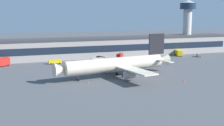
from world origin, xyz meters
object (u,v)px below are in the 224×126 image
object	(u,v)px
crew_van	(101,59)
traffic_cone_0	(171,82)
follow_me_car	(155,57)
belt_loader	(55,62)
fuel_truck	(179,53)
baggage_tug	(199,55)
stair_truck	(120,56)
traffic_cone_1	(157,80)
airliner	(117,64)
traffic_cone_3	(184,81)
catering_truck	(2,62)
traffic_cone_2	(88,82)
control_tower	(187,20)

from	to	relation	value
crew_van	traffic_cone_0	bearing A→B (deg)	-80.79
follow_me_car	belt_loader	distance (m)	55.28
fuel_truck	baggage_tug	distance (m)	11.81
baggage_tug	traffic_cone_0	xyz separation A→B (m)	(-50.24, -52.00, -0.78)
stair_truck	crew_van	distance (m)	11.58
traffic_cone_0	traffic_cone_1	world-z (taller)	traffic_cone_0
follow_me_car	airliner	bearing A→B (deg)	-135.72
baggage_tug	traffic_cone_3	distance (m)	68.21
stair_truck	catering_truck	xyz separation A→B (m)	(-61.08, 0.32, 0.31)
catering_truck	fuel_truck	bearing A→B (deg)	1.45
baggage_tug	traffic_cone_0	world-z (taller)	baggage_tug
fuel_truck	traffic_cone_0	bearing A→B (deg)	-124.77
stair_truck	baggage_tug	xyz separation A→B (m)	(47.87, -5.38, -0.89)
traffic_cone_0	traffic_cone_2	bearing A→B (deg)	160.90
fuel_truck	crew_van	world-z (taller)	fuel_truck
airliner	belt_loader	xyz separation A→B (m)	(-18.78, 39.00, -3.88)
traffic_cone_1	traffic_cone_0	bearing A→B (deg)	-59.77
traffic_cone_0	belt_loader	bearing A→B (deg)	120.78
follow_me_car	fuel_truck	bearing A→B (deg)	20.82
control_tower	follow_me_car	distance (m)	46.33
fuel_truck	stair_truck	distance (m)	39.54
airliner	belt_loader	size ratio (longest dim) A/B	8.09
traffic_cone_2	traffic_cone_3	xyz separation A→B (m)	(34.75, -9.78, 0.03)
baggage_tug	crew_van	bearing A→B (deg)	175.70
catering_truck	baggage_tug	bearing A→B (deg)	-2.99
crew_van	control_tower	bearing A→B (deg)	15.54
fuel_truck	traffic_cone_1	bearing A→B (deg)	-128.98
traffic_cone_3	traffic_cone_2	bearing A→B (deg)	164.27
follow_me_car	baggage_tug	xyz separation A→B (m)	(28.51, -0.60, -0.00)
baggage_tug	crew_van	size ratio (longest dim) A/B	0.74
control_tower	fuel_truck	bearing A→B (deg)	-136.11
airliner	traffic_cone_2	world-z (taller)	airliner
fuel_truck	baggage_tug	xyz separation A→B (m)	(8.44, -8.23, -0.80)
fuel_truck	crew_van	xyz separation A→B (m)	(-50.97, -3.76, -0.42)
airliner	belt_loader	world-z (taller)	airliner
belt_loader	crew_van	size ratio (longest dim) A/B	1.16
control_tower	catering_truck	bearing A→B (deg)	-171.55
baggage_tug	airliner	bearing A→B (deg)	-151.75
fuel_truck	traffic_cone_1	size ratio (longest dim) A/B	15.79
traffic_cone_3	belt_loader	bearing A→B (deg)	125.09
catering_truck	traffic_cone_0	bearing A→B (deg)	-44.50
catering_truck	crew_van	world-z (taller)	catering_truck
fuel_truck	crew_van	bearing A→B (deg)	-175.78
baggage_tug	crew_van	xyz separation A→B (m)	(-59.41, 4.47, 0.37)
follow_me_car	traffic_cone_1	world-z (taller)	follow_me_car
stair_truck	crew_van	bearing A→B (deg)	-175.51
baggage_tug	traffic_cone_3	size ratio (longest dim) A/B	5.73
control_tower	airliner	bearing A→B (deg)	-141.14
airliner	traffic_cone_0	size ratio (longest dim) A/B	84.95
baggage_tug	crew_van	world-z (taller)	crew_van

